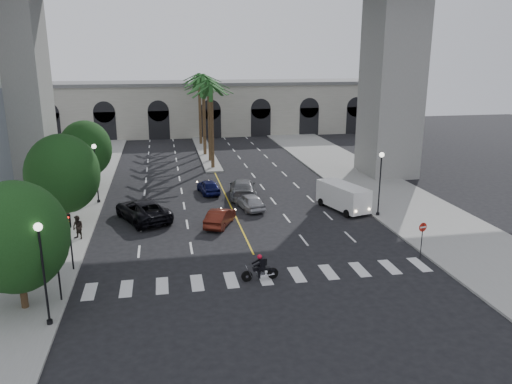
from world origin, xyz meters
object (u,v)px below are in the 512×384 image
lamp_post_left_near (43,266)px  cargo_van (343,196)px  lamp_post_left_far (96,168)px  car_c (143,210)px  car_e (208,186)px  pedestrian_a (3,262)px  car_a (250,201)px  traffic_signal_far (70,233)px  car_d (243,188)px  car_b (220,217)px  traffic_signal_near (57,259)px  do_not_enter_sign (422,233)px  motorcycle_rider (261,268)px  lamp_post_right (380,178)px  pedestrian_b (78,227)px

lamp_post_left_near → cargo_van: bearing=36.4°
lamp_post_left_far → car_c: size_ratio=0.86×
car_e → pedestrian_a: pedestrian_a is taller
car_a → car_c: 9.00m
traffic_signal_far → car_d: 19.23m
car_d → car_c: bearing=37.1°
lamp_post_left_far → car_b: (9.90, -7.74, -2.55)m
car_e → car_a: bearing=109.3°
lamp_post_left_near → traffic_signal_near: 2.60m
pedestrian_a → lamp_post_left_near: bearing=-54.9°
car_a → do_not_enter_sign: 15.53m
car_b → lamp_post_left_near: bearing=77.2°
traffic_signal_far → car_e: bearing=58.7°
car_c → do_not_enter_sign: 21.20m
car_c → do_not_enter_sign: do_not_enter_sign is taller
car_b → motorcycle_rider: bearing=121.0°
car_e → cargo_van: 13.05m
lamp_post_right → car_b: lamp_post_right is taller
car_b → traffic_signal_near: bearing=71.6°
car_c → do_not_enter_sign: bearing=123.9°
car_a → cargo_van: bearing=156.5°
lamp_post_left_near → pedestrian_a: bearing=120.7°
lamp_post_left_far → cargo_van: 21.51m
car_d → traffic_signal_far: bearing=55.4°
lamp_post_right → pedestrian_a: lamp_post_right is taller
pedestrian_a → car_c: bearing=54.1°
car_b → pedestrian_a: size_ratio=2.57×
motorcycle_rider → pedestrian_b: size_ratio=1.32×
lamp_post_left_near → lamp_post_right: (22.80, 13.00, 0.00)m
traffic_signal_near → pedestrian_a: bearing=135.0°
lamp_post_left_far → traffic_signal_near: (0.10, -18.50, -0.71)m
lamp_post_left_near → car_a: 21.47m
traffic_signal_near → car_b: (9.80, 10.76, -1.84)m
lamp_post_left_far → cargo_van: size_ratio=0.96×
car_e → motorcycle_rider: bearing=85.1°
lamp_post_left_near → motorcycle_rider: size_ratio=2.38×
car_d → car_a: bearing=97.3°
lamp_post_left_far → pedestrian_b: 9.43m
lamp_post_left_near → pedestrian_b: (-0.35, 11.84, -2.22)m
car_c → car_d: bearing=-174.1°
pedestrian_a → do_not_enter_sign: do_not_enter_sign is taller
motorcycle_rider → pedestrian_b: bearing=138.6°
traffic_signal_near → do_not_enter_sign: size_ratio=1.48×
car_c → do_not_enter_sign: size_ratio=2.50×
lamp_post_left_near → car_b: bearing=53.3°
car_d → pedestrian_a: bearing=47.9°
traffic_signal_far → pedestrian_b: (-0.45, 5.34, -1.51)m
motorcycle_rider → car_d: car_d is taller
car_c → car_e: size_ratio=1.56×
car_d → pedestrian_b: pedestrian_b is taller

